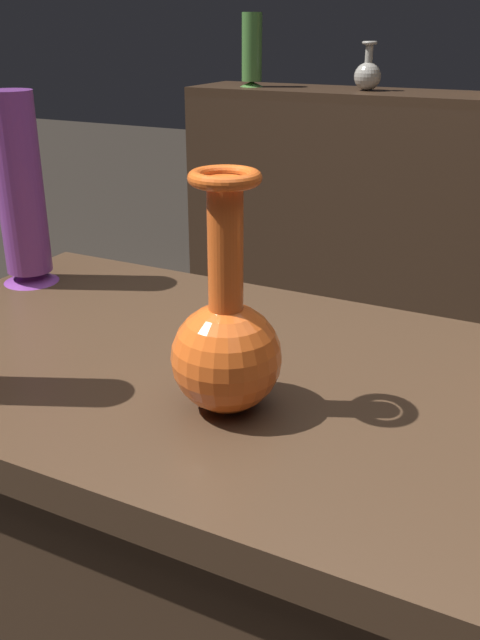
{
  "coord_description": "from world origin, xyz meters",
  "views": [
    {
      "loc": [
        0.37,
        -0.78,
        1.25
      ],
      "look_at": [
        0.01,
        -0.05,
        0.9
      ],
      "focal_mm": 38.69,
      "sensor_mm": 36.0,
      "label": 1
    }
  ],
  "objects": [
    {
      "name": "display_plinth",
      "position": [
        0.0,
        0.0,
        0.4
      ],
      "size": [
        1.2,
        0.64,
        0.8
      ],
      "color": "#422D1E",
      "rests_on": "ground_plane"
    },
    {
      "name": "back_display_shelf",
      "position": [
        0.0,
        2.2,
        0.49
      ],
      "size": [
        2.6,
        0.4,
        0.99
      ],
      "color": "#382619",
      "rests_on": "ground_plane"
    },
    {
      "name": "vase_centerpiece",
      "position": [
        0.01,
        -0.1,
        0.89
      ],
      "size": [
        0.14,
        0.14,
        0.3
      ],
      "color": "#E55B1E",
      "rests_on": "display_plinth"
    },
    {
      "name": "vase_left_accent",
      "position": [
        -0.54,
        0.15,
        0.97
      ],
      "size": [
        0.1,
        0.1,
        0.35
      ],
      "color": "#7A388E",
      "rests_on": "display_plinth"
    },
    {
      "name": "shelf_vase_far_left",
      "position": [
        -1.04,
        2.15,
        1.14
      ],
      "size": [
        0.11,
        0.11,
        0.31
      ],
      "color": "#477A38",
      "rests_on": "back_display_shelf"
    },
    {
      "name": "shelf_vase_left",
      "position": [
        -0.52,
        2.2,
        1.06
      ],
      "size": [
        0.11,
        0.11,
        0.19
      ],
      "color": "gray",
      "rests_on": "back_display_shelf"
    }
  ]
}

